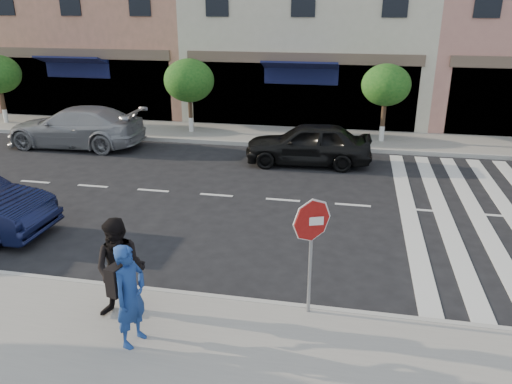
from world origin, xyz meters
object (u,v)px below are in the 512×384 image
Objects in this scene: car_far_mid at (308,144)px; stop_sign at (311,231)px; photographer at (130,295)px; car_far_left at (75,127)px; walker at (121,269)px.

stop_sign is at bearing 2.30° from car_far_mid.
photographer is at bearing -12.93° from car_far_mid.
stop_sign is at bearing 45.42° from car_far_left.
stop_sign is 3.34m from walker.
photographer is at bearing -61.71° from walker.
car_far_left is (-7.44, 11.20, -0.24)m from photographer.
photographer is 0.32× the size of car_far_left.
car_far_mid is at bearing 5.71° from photographer.
walker is 12.65m from car_far_left.
stop_sign is at bearing -47.62° from photographer.
stop_sign reaches higher than car_far_left.
stop_sign is 1.25× the size of photographer.
stop_sign is 1.18× the size of walker.
car_far_mid is (2.25, 10.01, -0.34)m from walker.
stop_sign reaches higher than walker.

